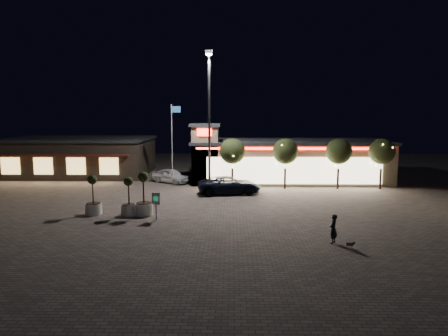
{
  "coord_description": "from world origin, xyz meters",
  "views": [
    {
      "loc": [
        3.94,
        -26.46,
        7.05
      ],
      "look_at": [
        3.31,
        6.0,
        2.65
      ],
      "focal_mm": 32.0,
      "sensor_mm": 36.0,
      "label": 1
    }
  ],
  "objects_px": {
    "pedestrian": "(333,229)",
    "planter_mid": "(129,203)",
    "white_sedan": "(171,176)",
    "pickup_truck": "(229,185)",
    "valet_sign": "(156,201)",
    "planter_left": "(93,202)"
  },
  "relations": [
    {
      "from": "valet_sign",
      "to": "pedestrian",
      "type": "bearing_deg",
      "value": -23.72
    },
    {
      "from": "planter_mid",
      "to": "valet_sign",
      "type": "distance_m",
      "value": 2.48
    },
    {
      "from": "white_sedan",
      "to": "pedestrian",
      "type": "height_order",
      "value": "pedestrian"
    },
    {
      "from": "white_sedan",
      "to": "planter_left",
      "type": "distance_m",
      "value": 13.57
    },
    {
      "from": "planter_mid",
      "to": "pickup_truck",
      "type": "bearing_deg",
      "value": 48.12
    },
    {
      "from": "white_sedan",
      "to": "planter_mid",
      "type": "height_order",
      "value": "planter_mid"
    },
    {
      "from": "white_sedan",
      "to": "planter_mid",
      "type": "xyz_separation_m",
      "value": [
        -0.92,
        -13.31,
        0.11
      ]
    },
    {
      "from": "pickup_truck",
      "to": "pedestrian",
      "type": "distance_m",
      "value": 14.81
    },
    {
      "from": "pickup_truck",
      "to": "pedestrian",
      "type": "relative_size",
      "value": 3.45
    },
    {
      "from": "planter_mid",
      "to": "valet_sign",
      "type": "height_order",
      "value": "planter_mid"
    },
    {
      "from": "pedestrian",
      "to": "planter_mid",
      "type": "relative_size",
      "value": 0.59
    },
    {
      "from": "pickup_truck",
      "to": "valet_sign",
      "type": "xyz_separation_m",
      "value": [
        -4.85,
        -8.97,
        0.52
      ]
    },
    {
      "from": "pedestrian",
      "to": "valet_sign",
      "type": "height_order",
      "value": "valet_sign"
    },
    {
      "from": "white_sedan",
      "to": "valet_sign",
      "type": "height_order",
      "value": "valet_sign"
    },
    {
      "from": "pickup_truck",
      "to": "planter_mid",
      "type": "xyz_separation_m",
      "value": [
        -6.97,
        -7.77,
        0.07
      ]
    },
    {
      "from": "valet_sign",
      "to": "pickup_truck",
      "type": "bearing_deg",
      "value": 61.62
    },
    {
      "from": "pickup_truck",
      "to": "white_sedan",
      "type": "height_order",
      "value": "pickup_truck"
    },
    {
      "from": "white_sedan",
      "to": "planter_left",
      "type": "relative_size",
      "value": 1.53
    },
    {
      "from": "pedestrian",
      "to": "planter_left",
      "type": "distance_m",
      "value": 16.49
    },
    {
      "from": "planter_left",
      "to": "planter_mid",
      "type": "xyz_separation_m",
      "value": [
        2.59,
        -0.2,
        -0.03
      ]
    },
    {
      "from": "white_sedan",
      "to": "valet_sign",
      "type": "bearing_deg",
      "value": -139.55
    },
    {
      "from": "valet_sign",
      "to": "planter_mid",
      "type": "bearing_deg",
      "value": 150.53
    }
  ]
}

